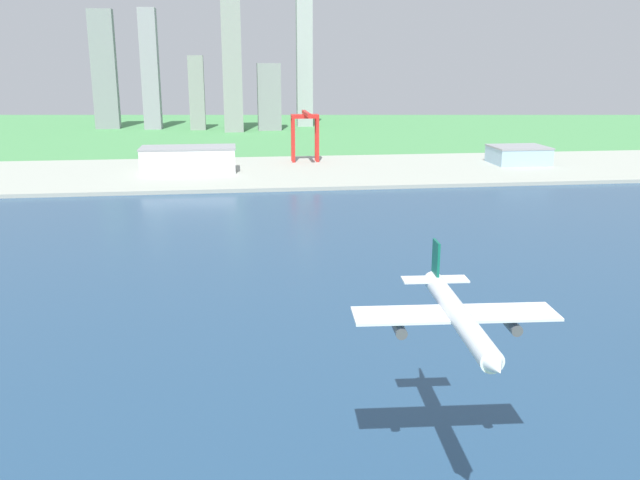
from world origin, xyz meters
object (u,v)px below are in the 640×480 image
port_crane_red (305,126)px  warehouse_annex (518,155)px  airplane_landing (458,316)px  warehouse_main (189,159)px

port_crane_red → warehouse_annex: port_crane_red is taller
airplane_landing → port_crane_red: 406.69m
warehouse_main → warehouse_annex: size_ratio=1.61×
airplane_landing → port_crane_red: size_ratio=1.06×
airplane_landing → warehouse_annex: 416.35m
airplane_landing → warehouse_annex: bearing=65.1°
port_crane_red → warehouse_annex: (158.16, -29.45, -20.64)m
warehouse_annex → warehouse_main: bearing=-178.2°
airplane_landing → warehouse_annex: size_ratio=1.07×
warehouse_main → warehouse_annex: 244.01m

